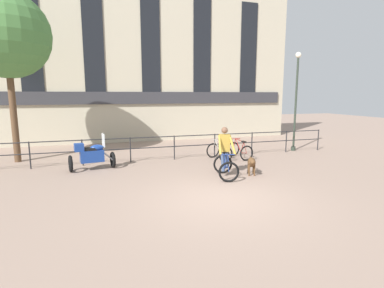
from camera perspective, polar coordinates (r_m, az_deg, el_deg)
The scene contains 10 objects.
ground_plane at distance 8.31m, azimuth 5.48°, elevation -10.30°, with size 60.00×60.00×0.00m, color gray.
canal_railing at distance 12.94m, azimuth -3.39°, elevation 0.11°, with size 15.05×0.05×1.05m.
building_facade at distance 18.59m, azimuth -8.02°, elevation 16.39°, with size 18.00×0.72×10.21m.
cyclist_with_bike at distance 10.27m, azimuth 6.33°, elevation -2.06°, with size 0.92×1.29×1.70m.
dog at distance 10.69m, azimuth 11.30°, elevation -3.52°, with size 0.46×0.87×0.63m.
parked_motorcycle at distance 11.77m, azimuth -18.59°, elevation -2.04°, with size 1.72×0.88×1.35m.
parked_bicycle_near_lamp at distance 12.95m, azimuth 5.21°, elevation -1.48°, with size 0.84×1.20×0.86m.
parked_bicycle_mid_left at distance 13.35m, azimuth 9.08°, elevation -1.23°, with size 0.80×1.19×0.86m.
street_lamp at distance 15.73m, azimuth 19.21°, elevation 8.49°, with size 0.28×0.28×4.81m.
tree_canalside_left at distance 14.51m, azimuth -31.92°, elevation 17.17°, with size 3.39×3.39×6.81m.
Camera 1 is at (-3.06, -7.20, 2.80)m, focal length 28.00 mm.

